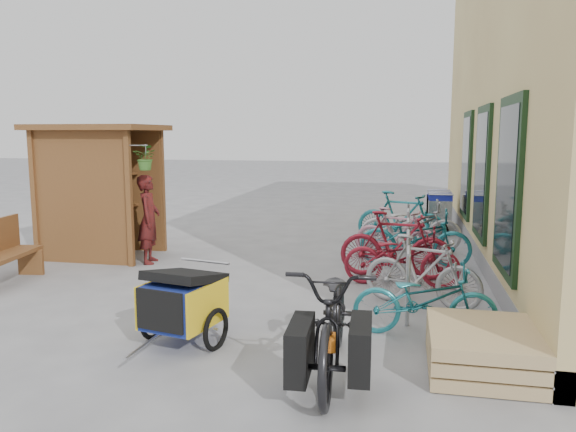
% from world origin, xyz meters
% --- Properties ---
extents(ground, '(80.00, 80.00, 0.00)m').
position_xyz_m(ground, '(0.00, 0.00, 0.00)').
color(ground, '#939396').
extents(kiosk, '(2.49, 1.65, 2.40)m').
position_xyz_m(kiosk, '(-3.28, 2.47, 1.55)').
color(kiosk, brown).
rests_on(kiosk, ground).
extents(bike_rack, '(0.05, 5.35, 0.86)m').
position_xyz_m(bike_rack, '(2.30, 2.40, 0.52)').
color(bike_rack, '#A5A8AD').
rests_on(bike_rack, ground).
extents(pallet_stack, '(1.00, 1.20, 0.40)m').
position_xyz_m(pallet_stack, '(3.00, -1.40, 0.21)').
color(pallet_stack, tan).
rests_on(pallet_stack, ground).
extents(shopping_carts, '(0.53, 1.78, 0.95)m').
position_xyz_m(shopping_carts, '(3.00, 6.72, 0.55)').
color(shopping_carts, silver).
rests_on(shopping_carts, ground).
extents(child_trailer, '(0.94, 1.49, 0.86)m').
position_xyz_m(child_trailer, '(-0.05, -1.32, 0.47)').
color(child_trailer, navy).
rests_on(child_trailer, ground).
extents(cargo_bike, '(0.84, 2.16, 1.11)m').
position_xyz_m(cargo_bike, '(1.64, -1.80, 0.55)').
color(cargo_bike, black).
rests_on(cargo_bike, ground).
extents(person_kiosk, '(0.49, 0.63, 1.54)m').
position_xyz_m(person_kiosk, '(-2.11, 2.16, 0.77)').
color(person_kiosk, maroon).
rests_on(person_kiosk, ground).
extents(bike_0, '(1.59, 0.60, 0.83)m').
position_xyz_m(bike_0, '(2.48, -0.56, 0.41)').
color(bike_0, '#207682').
rests_on(bike_0, ground).
extents(bike_1, '(1.62, 0.91, 0.94)m').
position_xyz_m(bike_1, '(2.48, 0.55, 0.47)').
color(bike_1, '#9F9EA3').
rests_on(bike_1, ground).
extents(bike_2, '(1.71, 0.65, 0.89)m').
position_xyz_m(bike_2, '(2.21, 1.51, 0.44)').
color(bike_2, maroon).
rests_on(bike_2, ground).
extents(bike_3, '(1.79, 0.66, 1.05)m').
position_xyz_m(bike_3, '(2.12, 1.98, 0.53)').
color(bike_3, maroon).
rests_on(bike_3, ground).
extents(bike_4, '(1.89, 0.72, 0.98)m').
position_xyz_m(bike_4, '(2.42, 2.85, 0.49)').
color(bike_4, '#207682').
rests_on(bike_4, ground).
extents(bike_5, '(1.64, 0.95, 0.95)m').
position_xyz_m(bike_5, '(2.11, 3.18, 0.48)').
color(bike_5, '#BB798D').
rests_on(bike_5, ground).
extents(bike_6, '(1.93, 0.74, 1.00)m').
position_xyz_m(bike_6, '(2.34, 4.03, 0.50)').
color(bike_6, '#9F9EA3').
rests_on(bike_6, ground).
extents(bike_7, '(1.92, 1.10, 1.11)m').
position_xyz_m(bike_7, '(2.16, 4.51, 0.56)').
color(bike_7, '#207682').
rests_on(bike_7, ground).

